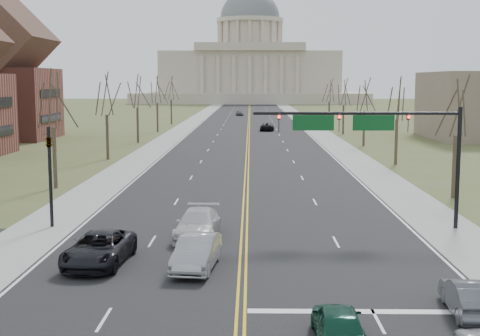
{
  "coord_description": "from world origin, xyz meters",
  "views": [
    {
      "loc": [
        0.36,
        -25.39,
        8.68
      ],
      "look_at": [
        -0.34,
        17.97,
        3.0
      ],
      "focal_mm": 50.0,
      "sensor_mm": 36.0,
      "label": 1
    }
  ],
  "objects_px": {
    "car_nb_inner_lead": "(338,323)",
    "car_nb_outer_lead": "(469,297)",
    "car_sb_outer_lead": "(99,249)",
    "car_far_nb": "(267,127)",
    "car_sb_inner_lead": "(197,252)",
    "signal_left": "(50,165)",
    "signal_mast": "(372,131)",
    "car_far_sb": "(239,113)",
    "car_sb_inner_second": "(198,224)"
  },
  "relations": [
    {
      "from": "signal_mast",
      "to": "car_sb_outer_lead",
      "type": "bearing_deg",
      "value": -150.34
    },
    {
      "from": "car_sb_inner_lead",
      "to": "car_far_sb",
      "type": "bearing_deg",
      "value": 96.24
    },
    {
      "from": "car_nb_outer_lead",
      "to": "car_sb_inner_lead",
      "type": "bearing_deg",
      "value": -25.39
    },
    {
      "from": "car_sb_inner_second",
      "to": "car_far_nb",
      "type": "relative_size",
      "value": 1.08
    },
    {
      "from": "signal_left",
      "to": "car_far_nb",
      "type": "relative_size",
      "value": 1.19
    },
    {
      "from": "signal_left",
      "to": "car_nb_outer_lead",
      "type": "xyz_separation_m",
      "value": [
        20.01,
        -14.73,
        -3.03
      ]
    },
    {
      "from": "car_nb_outer_lead",
      "to": "signal_mast",
      "type": "bearing_deg",
      "value": -82.23
    },
    {
      "from": "car_sb_inner_lead",
      "to": "car_far_sb",
      "type": "height_order",
      "value": "car_sb_inner_lead"
    },
    {
      "from": "signal_left",
      "to": "car_sb_inner_second",
      "type": "relative_size",
      "value": 1.11
    },
    {
      "from": "signal_left",
      "to": "car_nb_inner_lead",
      "type": "xyz_separation_m",
      "value": [
        14.78,
        -17.6,
        -3.01
      ]
    },
    {
      "from": "signal_mast",
      "to": "car_sb_outer_lead",
      "type": "distance_m",
      "value": 17.16
    },
    {
      "from": "car_far_nb",
      "to": "car_far_sb",
      "type": "height_order",
      "value": "car_far_nb"
    },
    {
      "from": "car_sb_inner_second",
      "to": "signal_left",
      "type": "bearing_deg",
      "value": 166.36
    },
    {
      "from": "car_sb_inner_lead",
      "to": "car_far_sb",
      "type": "relative_size",
      "value": 1.2
    },
    {
      "from": "signal_mast",
      "to": "car_far_nb",
      "type": "distance_m",
      "value": 77.95
    },
    {
      "from": "signal_left",
      "to": "car_nb_outer_lead",
      "type": "relative_size",
      "value": 1.46
    },
    {
      "from": "car_sb_outer_lead",
      "to": "car_far_sb",
      "type": "bearing_deg",
      "value": 92.33
    },
    {
      "from": "car_nb_outer_lead",
      "to": "car_far_sb",
      "type": "relative_size",
      "value": 1.03
    },
    {
      "from": "car_nb_inner_lead",
      "to": "car_sb_inner_lead",
      "type": "relative_size",
      "value": 0.85
    },
    {
      "from": "car_sb_outer_lead",
      "to": "signal_left",
      "type": "bearing_deg",
      "value": 124.07
    },
    {
      "from": "car_sb_inner_lead",
      "to": "car_sb_outer_lead",
      "type": "bearing_deg",
      "value": 177.72
    },
    {
      "from": "car_far_nb",
      "to": "signal_mast",
      "type": "bearing_deg",
      "value": 96.94
    },
    {
      "from": "signal_mast",
      "to": "car_far_nb",
      "type": "height_order",
      "value": "signal_mast"
    },
    {
      "from": "signal_mast",
      "to": "signal_left",
      "type": "bearing_deg",
      "value": 180.0
    },
    {
      "from": "car_nb_outer_lead",
      "to": "car_sb_inner_lead",
      "type": "xyz_separation_m",
      "value": [
        -10.64,
        5.9,
        0.11
      ]
    },
    {
      "from": "car_nb_inner_lead",
      "to": "car_far_sb",
      "type": "bearing_deg",
      "value": -86.41
    },
    {
      "from": "car_sb_inner_lead",
      "to": "car_sb_inner_second",
      "type": "bearing_deg",
      "value": 100.22
    },
    {
      "from": "car_far_sb",
      "to": "signal_mast",
      "type": "bearing_deg",
      "value": -93.56
    },
    {
      "from": "car_far_nb",
      "to": "car_sb_inner_lead",
      "type": "bearing_deg",
      "value": 90.29
    },
    {
      "from": "car_sb_inner_second",
      "to": "car_sb_outer_lead",
      "type": "bearing_deg",
      "value": -124.94
    },
    {
      "from": "signal_left",
      "to": "car_nb_inner_lead",
      "type": "bearing_deg",
      "value": -49.98
    },
    {
      "from": "car_nb_outer_lead",
      "to": "car_sb_inner_lead",
      "type": "height_order",
      "value": "car_sb_inner_lead"
    },
    {
      "from": "car_nb_inner_lead",
      "to": "car_nb_outer_lead",
      "type": "height_order",
      "value": "car_nb_inner_lead"
    },
    {
      "from": "car_sb_outer_lead",
      "to": "car_nb_outer_lead",
      "type": "bearing_deg",
      "value": -19.08
    },
    {
      "from": "car_nb_outer_lead",
      "to": "car_far_nb",
      "type": "height_order",
      "value": "car_far_nb"
    },
    {
      "from": "car_nb_inner_lead",
      "to": "car_nb_outer_lead",
      "type": "relative_size",
      "value": 0.99
    },
    {
      "from": "signal_mast",
      "to": "car_sb_outer_lead",
      "type": "xyz_separation_m",
      "value": [
        -14.27,
        -8.13,
        -4.98
      ]
    },
    {
      "from": "signal_left",
      "to": "car_nb_outer_lead",
      "type": "distance_m",
      "value": 25.03
    },
    {
      "from": "car_nb_outer_lead",
      "to": "car_sb_outer_lead",
      "type": "height_order",
      "value": "car_sb_outer_lead"
    },
    {
      "from": "car_nb_outer_lead",
      "to": "car_far_sb",
      "type": "xyz_separation_m",
      "value": [
        -10.94,
        142.55,
        0.0
      ]
    },
    {
      "from": "signal_mast",
      "to": "car_nb_inner_lead",
      "type": "xyz_separation_m",
      "value": [
        -4.17,
        -17.6,
        -5.06
      ]
    },
    {
      "from": "signal_mast",
      "to": "car_sb_inner_second",
      "type": "xyz_separation_m",
      "value": [
        -10.01,
        -2.72,
        -4.96
      ]
    },
    {
      "from": "signal_left",
      "to": "car_sb_inner_second",
      "type": "xyz_separation_m",
      "value": [
        8.93,
        -2.72,
        -2.92
      ]
    },
    {
      "from": "car_far_nb",
      "to": "signal_left",
      "type": "bearing_deg",
      "value": 83.1
    },
    {
      "from": "car_sb_inner_lead",
      "to": "car_far_nb",
      "type": "relative_size",
      "value": 0.95
    },
    {
      "from": "car_nb_inner_lead",
      "to": "car_sb_inner_second",
      "type": "xyz_separation_m",
      "value": [
        -5.84,
        14.88,
        0.09
      ]
    },
    {
      "from": "car_sb_outer_lead",
      "to": "car_far_nb",
      "type": "bearing_deg",
      "value": 87.48
    },
    {
      "from": "car_nb_outer_lead",
      "to": "car_sb_outer_lead",
      "type": "bearing_deg",
      "value": -19.64
    },
    {
      "from": "car_nb_outer_lead",
      "to": "car_sb_inner_lead",
      "type": "distance_m",
      "value": 12.17
    },
    {
      "from": "car_sb_outer_lead",
      "to": "car_sb_inner_second",
      "type": "bearing_deg",
      "value": 55.95
    }
  ]
}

